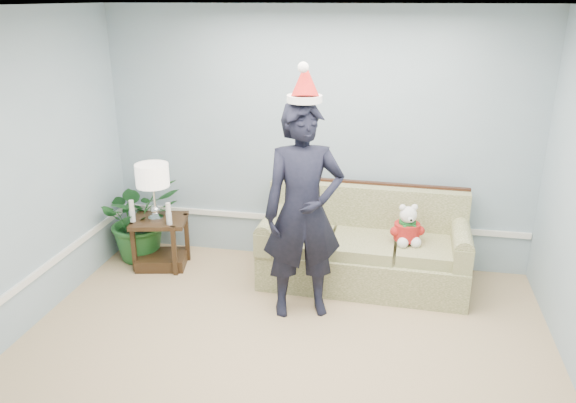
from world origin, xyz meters
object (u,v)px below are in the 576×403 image
Objects in this scene: sofa at (364,249)px; side_table at (161,247)px; table_lamp at (152,178)px; houseplant at (140,217)px; teddy_bear at (407,229)px; man at (303,212)px.

sofa is 3.17× the size of side_table.
table_lamp is 0.63m from houseplant.
teddy_bear is (2.87, -0.18, 0.17)m from houseplant.
table_lamp is at bearing -174.99° from sofa.
teddy_bear reaches higher than side_table.
teddy_bear is at bearing -15.10° from sofa.
man is at bearing -123.42° from sofa.
side_table is 0.43m from houseplant.
table_lamp reaches higher than sofa.
man is (1.68, -0.59, -0.03)m from table_lamp.
side_table is (-2.16, -0.10, -0.13)m from sofa.
table_lamp is 0.64× the size of houseplant.
houseplant is at bearing 151.79° from side_table.
side_table is 0.80m from table_lamp.
table_lamp reaches higher than houseplant.
houseplant reaches higher than teddy_bear.
sofa is 3.38× the size of table_lamp.
table_lamp is 1.51× the size of teddy_bear.
houseplant reaches higher than side_table.
sofa is 2.46m from houseplant.
table_lamp is at bearing 141.96° from man.
teddy_bear is at bearing 0.15° from table_lamp.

